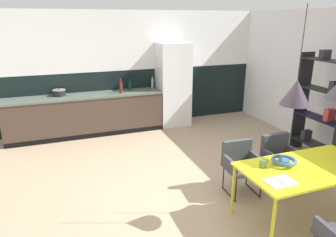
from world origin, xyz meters
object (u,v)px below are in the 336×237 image
open_book (280,182)px  bottle_vinegar_dark (130,85)px  fruit_bowl (284,161)px  bottle_wine_green (121,87)px  mug_short_terracotta (263,163)px  open_shelf_unit (322,106)px  bottle_oil_tall (152,83)px  armchair_by_stool (279,154)px  dining_table (308,170)px  armchair_near_window (241,160)px  refrigerator_column (173,85)px  pendant_lamp_over_table_near (296,92)px  cooking_pot (59,93)px

open_book → bottle_vinegar_dark: 4.42m
fruit_bowl → bottle_wine_green: size_ratio=0.92×
mug_short_terracotta → open_shelf_unit: bearing=29.4°
bottle_oil_tall → armchair_by_stool: bearing=-75.2°
open_book → mug_short_terracotta: size_ratio=2.64×
dining_table → bottle_wine_green: bottle_wine_green is taller
bottle_wine_green → open_book: bearing=-78.0°
bottle_vinegar_dark → open_shelf_unit: 3.95m
dining_table → bottle_oil_tall: size_ratio=6.30×
armchair_near_window → fruit_bowl: fruit_bowl is taller
refrigerator_column → pendant_lamp_over_table_near: (-0.14, -4.06, 0.71)m
refrigerator_column → fruit_bowl: size_ratio=6.39×
fruit_bowl → cooking_pot: 4.75m
armchair_near_window → bottle_oil_tall: bottle_oil_tall is taller
armchair_near_window → mug_short_terracotta: bearing=80.7°
bottle_vinegar_dark → armchair_near_window: bearing=-76.0°
open_book → bottle_vinegar_dark: size_ratio=1.08×
armchair_by_stool → mug_short_terracotta: mug_short_terracotta is taller
pendant_lamp_over_table_near → armchair_by_stool: bearing=53.3°
fruit_bowl → pendant_lamp_over_table_near: size_ratio=0.29×
armchair_near_window → fruit_bowl: 0.79m
armchair_by_stool → open_book: 1.34m
open_book → pendant_lamp_over_table_near: size_ratio=0.30×
armchair_by_stool → open_shelf_unit: 1.49m
mug_short_terracotta → open_shelf_unit: size_ratio=0.06×
refrigerator_column → bottle_wine_green: (-1.27, -0.10, 0.05)m
refrigerator_column → bottle_wine_green: size_ratio=5.90×
fruit_bowl → open_shelf_unit: (1.82, 1.22, 0.21)m
open_book → mug_short_terracotta: (0.04, 0.37, 0.05)m
mug_short_terracotta → armchair_near_window: bearing=77.2°
open_book → cooking_pot: bearing=116.3°
fruit_bowl → dining_table: bearing=-29.7°
armchair_by_stool → mug_short_terracotta: (-0.81, -0.64, 0.28)m
dining_table → fruit_bowl: fruit_bowl is taller
armchair_near_window → open_book: bearing=82.8°
dining_table → bottle_vinegar_dark: 4.36m
mug_short_terracotta → bottle_vinegar_dark: bearing=99.6°
fruit_bowl → mug_short_terracotta: size_ratio=2.52×
refrigerator_column → open_shelf_unit: (1.76, -2.71, 0.02)m
refrigerator_column → dining_table: refrigerator_column is taller
dining_table → cooking_pot: (-2.74, 4.19, 0.26)m
dining_table → cooking_pot: 5.01m
armchair_by_stool → bottle_oil_tall: bottle_oil_tall is taller
dining_table → armchair_by_stool: armchair_by_stool is taller
bottle_vinegar_dark → open_shelf_unit: bearing=-45.4°
refrigerator_column → fruit_bowl: 3.93m
bottle_oil_tall → bottle_wine_green: (-0.82, -0.30, 0.02)m
fruit_bowl → mug_short_terracotta: (-0.28, 0.04, -0.00)m
refrigerator_column → open_book: (-0.39, -4.26, -0.23)m
dining_table → bottle_vinegar_dark: size_ratio=5.66×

